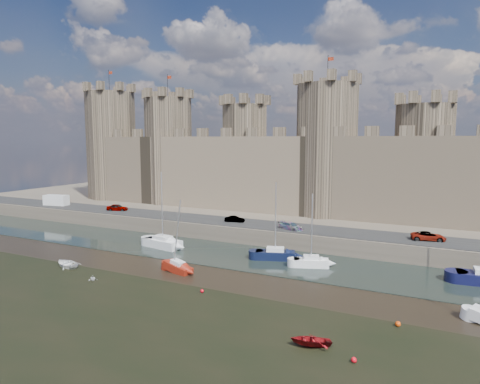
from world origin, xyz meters
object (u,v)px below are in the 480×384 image
(car_0, at_px, (117,208))
(car_1, at_px, (235,219))
(car_2, at_px, (291,226))
(sailboat_1, at_px, (275,254))
(sailboat_4, at_px, (178,267))
(van, at_px, (56,200))
(sailboat_2, at_px, (311,261))
(car_3, at_px, (428,236))
(sailboat_0, at_px, (163,242))

(car_0, relative_size, car_1, 1.20)
(car_2, xyz_separation_m, sailboat_1, (0.65, -7.89, -2.26))
(car_0, xyz_separation_m, car_1, (25.02, -0.13, -0.13))
(car_0, bearing_deg, sailboat_4, -145.40)
(car_1, relative_size, car_2, 0.81)
(car_2, height_order, van, van)
(sailboat_1, bearing_deg, sailboat_2, -30.53)
(car_0, relative_size, car_2, 0.98)
(car_3, height_order, van, van)
(car_2, distance_m, sailboat_0, 19.20)
(car_2, xyz_separation_m, sailboat_0, (-16.59, -9.41, -2.22))
(car_2, bearing_deg, van, 107.13)
(van, bearing_deg, sailboat_2, -20.46)
(van, distance_m, sailboat_2, 57.86)
(car_0, height_order, van, van)
(car_1, relative_size, van, 0.65)
(sailboat_1, height_order, sailboat_4, sailboat_1)
(car_0, distance_m, car_2, 35.20)
(car_3, xyz_separation_m, sailboat_0, (-35.40, -11.00, -2.26))
(car_2, height_order, sailboat_4, sailboat_4)
(sailboat_0, bearing_deg, sailboat_4, -35.63)
(car_2, distance_m, sailboat_1, 8.23)
(car_1, bearing_deg, car_0, 77.03)
(car_0, height_order, sailboat_0, sailboat_0)
(car_1, distance_m, sailboat_4, 19.65)
(car_0, distance_m, van, 15.82)
(car_0, xyz_separation_m, sailboat_4, (27.19, -19.52, -2.48))
(car_1, height_order, sailboat_0, sailboat_0)
(van, distance_m, sailboat_0, 36.05)
(sailboat_1, bearing_deg, car_0, 146.74)
(car_1, height_order, van, van)
(car_1, xyz_separation_m, sailboat_4, (2.17, -19.39, -2.35))
(sailboat_1, bearing_deg, sailboat_0, 166.47)
(car_3, bearing_deg, sailboat_4, 114.93)
(sailboat_2, bearing_deg, car_3, 19.19)
(van, xyz_separation_m, sailboat_0, (34.39, -10.47, -2.73))
(sailboat_0, bearing_deg, car_0, 158.98)
(sailboat_2, bearing_deg, sailboat_1, 147.83)
(van, bearing_deg, car_3, -10.00)
(car_0, height_order, sailboat_1, sailboat_1)
(car_0, relative_size, car_3, 0.87)
(car_1, bearing_deg, sailboat_4, 173.73)
(sailboat_2, distance_m, sailboat_4, 16.58)
(car_0, xyz_separation_m, sailboat_2, (41.10, -10.50, -2.40))
(sailboat_4, bearing_deg, sailboat_2, 45.82)
(sailboat_4, bearing_deg, car_0, 157.16)
(car_0, xyz_separation_m, sailboat_0, (18.58, -10.91, -2.30))
(sailboat_0, relative_size, sailboat_2, 1.21)
(sailboat_2, bearing_deg, car_0, 145.45)
(car_2, relative_size, sailboat_2, 0.43)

